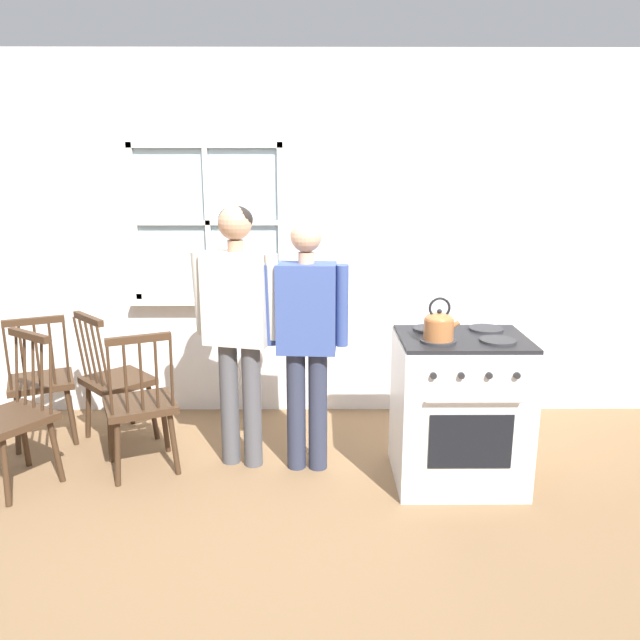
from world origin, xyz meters
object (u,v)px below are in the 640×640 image
Objects in this scene: chair_by_window at (115,381)px; person_elderly_left at (238,313)px; chair_center_cluster at (41,383)px; person_teen_center at (307,326)px; chair_near_wall at (15,417)px; stove at (458,407)px; chair_near_stove at (140,406)px; kettle at (439,325)px; potted_plant at (218,288)px.

person_elderly_left reaches higher than chair_by_window.
person_teen_center reaches higher than chair_center_cluster.
chair_center_cluster is (-0.10, 0.61, 0.00)m from chair_near_wall.
chair_near_wall is 1.84m from person_teen_center.
stove is (0.93, -0.14, -0.48)m from person_teen_center.
chair_near_wall is at bearing -9.28° from chair_near_stove.
chair_by_window is 1.15m from person_elderly_left.
person_teen_center is at bearing 41.01° from chair_near_wall.
person_elderly_left is at bearing 164.12° from kettle.
chair_by_window is at bearing 161.42° from kettle.
stove reaches higher than chair_near_stove.
chair_center_cluster is 2.76m from kettle.
chair_near_stove is 1.16m from potted_plant.
potted_plant is at bearing 146.69° from stove.
chair_near_wall is 1.65m from potted_plant.
kettle reaches higher than stove.
person_teen_center is at bearing -151.21° from chair_by_window.
kettle is (2.51, -0.08, 0.59)m from chair_near_wall.
kettle is (1.80, -0.25, 0.59)m from chair_near_stove.
stove is 4.39× the size of kettle.
person_elderly_left is at bearing 45.68° from chair_near_wall.
chair_by_window is 0.55m from chair_near_stove.
kettle is at bearing -16.19° from person_teen_center.
kettle is at bearing -39.57° from potted_plant.
chair_by_window is 0.86× the size of stove.
person_teen_center reaches higher than chair_near_wall.
person_elderly_left reaches higher than kettle.
kettle is at bearing 32.82° from chair_near_wall.
kettle reaches higher than chair_near_wall.
kettle is (1.18, -0.34, 0.01)m from person_elderly_left.
chair_center_cluster is 1.00× the size of chair_near_stove.
potted_plant is at bearing 179.71° from chair_center_cluster.
kettle reaches higher than chair_by_window.
chair_near_wall is 3.79× the size of kettle.
chair_center_cluster is 2.55× the size of potted_plant.
stove is at bearing 145.09° from chair_center_cluster.
person_elderly_left is 6.76× the size of kettle.
person_elderly_left is at bearing -73.28° from potted_plant.
chair_by_window is at bearing -144.11° from potted_plant.
chair_by_window is 1.00× the size of chair_near_stove.
chair_near_wall is 2.68m from stove.
chair_near_wall is 2.55× the size of potted_plant.
person_elderly_left is 1.54× the size of stove.
chair_by_window is 2.35m from stove.
person_teen_center is (1.35, -0.43, 0.51)m from chair_by_window.
chair_near_stove is (0.71, 0.18, 0.00)m from chair_near_wall.
person_teen_center is 0.81m from kettle.
chair_near_stove is 1.98m from stove.
chair_by_window and chair_near_stove have the same top height.
chair_near_wall is at bearing 104.00° from chair_by_window.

